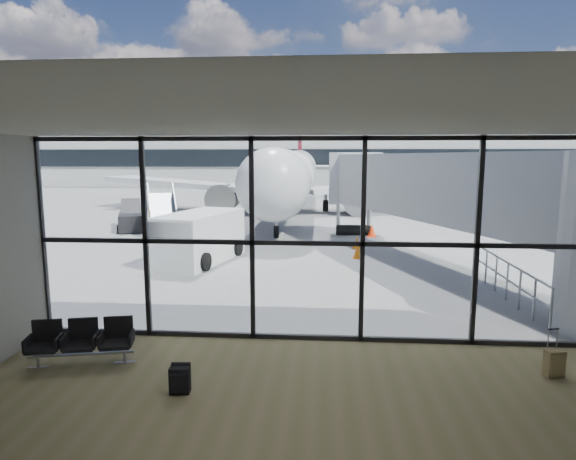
# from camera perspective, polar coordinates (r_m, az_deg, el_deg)

# --- Properties ---
(ground) EXTENTS (220.00, 220.00, 0.00)m
(ground) POSITION_cam_1_polar(r_m,az_deg,el_deg) (50.45, 3.94, 3.95)
(ground) COLOR slate
(ground) RESTS_ON ground
(lounge_shell) EXTENTS (12.02, 8.01, 4.51)m
(lounge_shell) POSITION_cam_1_polar(r_m,az_deg,el_deg) (5.68, 0.47, -5.56)
(lounge_shell) COLOR brown
(lounge_shell) RESTS_ON ground
(glass_curtain_wall) EXTENTS (12.10, 0.12, 4.50)m
(glass_curtain_wall) POSITION_cam_1_polar(r_m,az_deg,el_deg) (10.45, 2.26, -1.30)
(glass_curtain_wall) COLOR white
(glass_curtain_wall) RESTS_ON ground
(jet_bridge) EXTENTS (8.00, 16.50, 4.33)m
(jet_bridge) POSITION_cam_1_polar(r_m,az_deg,el_deg) (17.99, 18.98, 4.03)
(jet_bridge) COLOR #9D9FA2
(jet_bridge) RESTS_ON ground
(apron_railing) EXTENTS (0.06, 5.46, 1.11)m
(apron_railing) POSITION_cam_1_polar(r_m,az_deg,el_deg) (15.12, 24.57, -4.90)
(apron_railing) COLOR gray
(apron_railing) RESTS_ON ground
(far_terminal) EXTENTS (80.00, 12.20, 11.00)m
(far_terminal) POSITION_cam_1_polar(r_m,az_deg,el_deg) (72.27, 3.65, 8.68)
(far_terminal) COLOR #ACABA7
(far_terminal) RESTS_ON ground
(tree_0) EXTENTS (4.95, 4.95, 7.12)m
(tree_0) POSITION_cam_1_polar(r_m,az_deg,el_deg) (93.97, -24.77, 8.14)
(tree_0) COLOR #382619
(tree_0) RESTS_ON ground
(tree_1) EXTENTS (5.61, 5.61, 8.07)m
(tree_1) POSITION_cam_1_polar(r_m,az_deg,el_deg) (91.23, -21.46, 8.74)
(tree_1) COLOR #382619
(tree_1) RESTS_ON ground
(tree_2) EXTENTS (6.27, 6.27, 9.03)m
(tree_2) POSITION_cam_1_polar(r_m,az_deg,el_deg) (88.82, -17.95, 9.33)
(tree_2) COLOR #382619
(tree_2) RESTS_ON ground
(tree_3) EXTENTS (4.95, 4.95, 7.12)m
(tree_3) POSITION_cam_1_polar(r_m,az_deg,el_deg) (86.73, -14.20, 8.69)
(tree_3) COLOR #382619
(tree_3) RESTS_ON ground
(tree_4) EXTENTS (5.61, 5.61, 8.07)m
(tree_4) POSITION_cam_1_polar(r_m,az_deg,el_deg) (85.03, -10.33, 9.24)
(tree_4) COLOR #382619
(tree_4) RESTS_ON ground
(tree_5) EXTENTS (6.27, 6.27, 9.03)m
(tree_5) POSITION_cam_1_polar(r_m,az_deg,el_deg) (83.74, -6.31, 9.76)
(tree_5) COLOR #382619
(tree_5) RESTS_ON ground
(seating_row) EXTENTS (1.99, 0.95, 0.88)m
(seating_row) POSITION_cam_1_polar(r_m,az_deg,el_deg) (10.54, -23.23, -11.82)
(seating_row) COLOR gray
(seating_row) RESTS_ON ground
(backpack) EXTENTS (0.36, 0.33, 0.51)m
(backpack) POSITION_cam_1_polar(r_m,az_deg,el_deg) (8.87, -12.71, -16.92)
(backpack) COLOR black
(backpack) RESTS_ON ground
(suitcase) EXTENTS (0.37, 0.30, 0.90)m
(suitcase) POSITION_cam_1_polar(r_m,az_deg,el_deg) (10.47, 29.04, -13.62)
(suitcase) COLOR olive
(suitcase) RESTS_ON ground
(airliner) EXTENTS (30.22, 34.94, 9.01)m
(airliner) POSITION_cam_1_polar(r_m,az_deg,el_deg) (37.47, 0.47, 6.58)
(airliner) COLOR silver
(airliner) RESTS_ON ground
(service_van) EXTENTS (2.94, 4.74, 1.92)m
(service_van) POSITION_cam_1_polar(r_m,az_deg,el_deg) (19.04, -10.60, -0.81)
(service_van) COLOR silver
(service_van) RESTS_ON ground
(belt_loader) EXTENTS (2.40, 3.75, 1.64)m
(belt_loader) POSITION_cam_1_polar(r_m,az_deg,el_deg) (28.41, -18.10, 1.09)
(belt_loader) COLOR black
(belt_loader) RESTS_ON ground
(mobile_stairs) EXTENTS (2.45, 3.35, 2.15)m
(mobile_stairs) POSITION_cam_1_polar(r_m,az_deg,el_deg) (25.49, -14.55, 0.35)
(mobile_stairs) COLOR gold
(mobile_stairs) RESTS_ON ground
(traffic_cone_a) EXTENTS (0.39, 0.39, 0.56)m
(traffic_cone_a) POSITION_cam_1_polar(r_m,az_deg,el_deg) (21.83, 8.17, -1.47)
(traffic_cone_a) COLOR orange
(traffic_cone_a) RESTS_ON ground
(traffic_cone_b) EXTENTS (0.40, 0.40, 0.57)m
(traffic_cone_b) POSITION_cam_1_polar(r_m,az_deg,el_deg) (19.70, 8.24, -2.55)
(traffic_cone_b) COLOR orange
(traffic_cone_b) RESTS_ON ground
(traffic_cone_c) EXTENTS (0.47, 0.47, 0.67)m
(traffic_cone_c) POSITION_cam_1_polar(r_m,az_deg,el_deg) (25.19, 9.90, -0.06)
(traffic_cone_c) COLOR #FF340D
(traffic_cone_c) RESTS_ON ground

